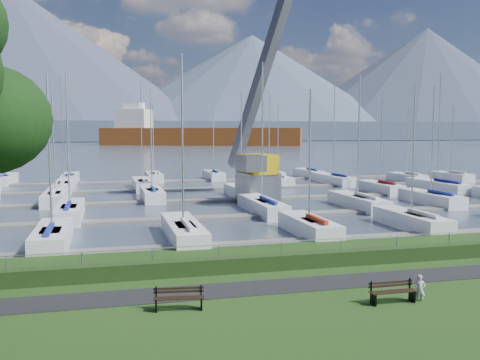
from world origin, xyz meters
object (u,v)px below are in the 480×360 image
object	(u,v)px
bench_left	(179,298)
crane	(259,142)
person	(420,286)
bench_right	(392,292)

from	to	relation	value
bench_left	crane	distance (m)	32.61
person	crane	size ratio (longest dim) A/B	0.05
bench_left	crane	xyz separation A→B (m)	(11.64, 30.06, 4.91)
bench_right	person	bearing A→B (deg)	-1.95
bench_left	person	bearing A→B (deg)	-0.65
bench_left	crane	world-z (taller)	crane
bench_right	person	xyz separation A→B (m)	(1.13, -0.03, 0.16)
bench_left	person	size ratio (longest dim) A/B	1.60
bench_right	person	size ratio (longest dim) A/B	1.57
bench_right	crane	world-z (taller)	crane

